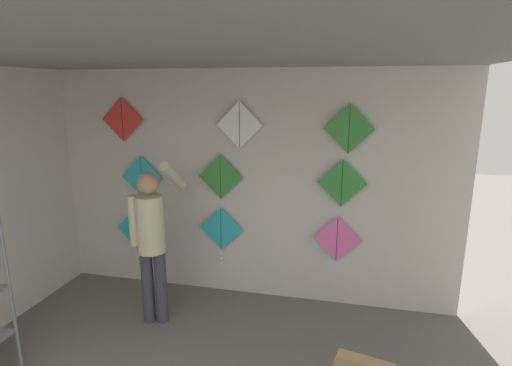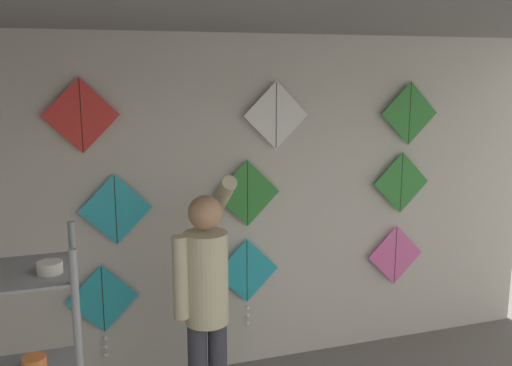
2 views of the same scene
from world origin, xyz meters
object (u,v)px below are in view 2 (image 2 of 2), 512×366
object	(u,v)px
kite_1	(247,275)
kite_7	(276,115)
shopkeeper	(206,294)
kite_0	(103,304)
kite_6	(81,116)
kite_4	(247,193)
kite_2	(395,255)
kite_3	(116,210)
kite_8	(410,113)
kite_5	(401,183)

from	to	relation	value
kite_1	kite_7	xyz separation A→B (m)	(0.25, 0.00, 1.33)
shopkeeper	kite_0	distance (m)	1.06
kite_6	kite_4	bearing A→B (deg)	0.00
kite_6	kite_7	distance (m)	1.51
kite_2	kite_1	bearing A→B (deg)	-179.96
kite_1	kite_3	size ratio (longest dim) A/B	1.38
kite_1	kite_8	bearing A→B (deg)	0.04
kite_5	shopkeeper	bearing A→B (deg)	-158.45
kite_7	shopkeeper	bearing A→B (deg)	-135.09
kite_5	kite_8	world-z (taller)	kite_8
kite_8	kite_0	bearing A→B (deg)	-179.98
kite_0	kite_8	distance (m)	3.02
kite_5	kite_7	size ratio (longest dim) A/B	1.00
kite_4	kite_6	xyz separation A→B (m)	(-1.26, 0.00, 0.66)
kite_0	kite_5	distance (m)	2.74
kite_1	kite_5	distance (m)	1.61
kite_3	kite_4	world-z (taller)	kite_4
kite_3	kite_7	bearing A→B (deg)	0.00
kite_4	shopkeeper	bearing A→B (deg)	-124.58
kite_0	kite_5	xyz separation A→B (m)	(2.62, 0.00, 0.80)
kite_1	kite_6	distance (m)	1.86
kite_1	shopkeeper	bearing A→B (deg)	-124.30
kite_0	kite_1	bearing A→B (deg)	0.00
shopkeeper	kite_6	size ratio (longest dim) A/B	3.31
kite_5	kite_7	xyz separation A→B (m)	(-1.20, 0.00, 0.63)
kite_1	kite_8	world-z (taller)	kite_8
kite_2	kite_5	xyz separation A→B (m)	(0.02, 0.00, 0.67)
kite_4	kite_8	xyz separation A→B (m)	(1.49, 0.00, 0.61)
kite_2	kite_3	bearing A→B (deg)	180.00
kite_3	kite_8	xyz separation A→B (m)	(2.54, 0.00, 0.67)
shopkeeper	kite_7	distance (m)	1.58
kite_0	kite_5	bearing A→B (deg)	0.02
shopkeeper	kite_3	world-z (taller)	shopkeeper
kite_2	kite_5	world-z (taller)	kite_5
kite_1	kite_4	size ratio (longest dim) A/B	1.38
shopkeeper	kite_1	world-z (taller)	shopkeeper
kite_2	kite_4	world-z (taller)	kite_4
kite_0	kite_3	distance (m)	0.76
kite_2	kite_6	xyz separation A→B (m)	(-2.68, 0.00, 1.34)
kite_1	kite_7	distance (m)	1.36
kite_2	kite_7	bearing A→B (deg)	180.00
kite_4	kite_5	xyz separation A→B (m)	(1.44, 0.00, -0.00)
kite_8	kite_2	bearing A→B (deg)	180.00
kite_0	kite_6	size ratio (longest dim) A/B	1.38
kite_3	kite_0	bearing A→B (deg)	-179.56
kite_4	kite_7	xyz separation A→B (m)	(0.25, 0.00, 0.63)
kite_0	kite_7	bearing A→B (deg)	0.04
shopkeeper	kite_4	xyz separation A→B (m)	(0.54, 0.78, 0.50)
kite_6	kite_0	bearing A→B (deg)	-0.72
kite_4	kite_6	bearing A→B (deg)	180.00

